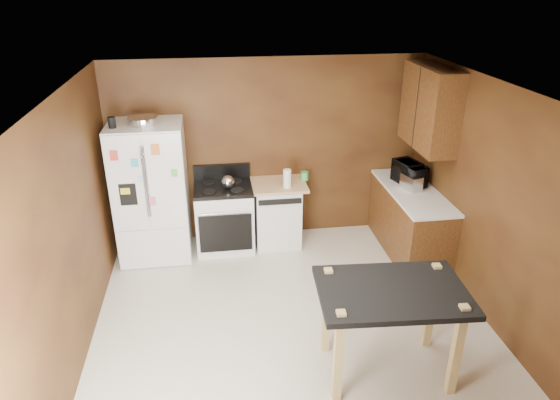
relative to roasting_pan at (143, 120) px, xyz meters
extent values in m
plane|color=beige|center=(1.55, -1.85, -1.84)|extent=(4.50, 4.50, 0.00)
plane|color=white|center=(1.55, -1.85, 0.66)|extent=(4.50, 4.50, 0.00)
plane|color=#563816|center=(1.55, 0.40, -0.59)|extent=(4.20, 0.00, 4.20)
plane|color=#563816|center=(-0.55, -1.85, -0.59)|extent=(0.00, 4.50, 4.50)
plane|color=#563816|center=(3.65, -1.85, -0.59)|extent=(0.00, 4.50, 4.50)
cylinder|color=silver|center=(0.00, 0.00, 0.00)|extent=(0.36, 0.36, 0.09)
cylinder|color=black|center=(-0.34, -0.12, 0.02)|extent=(0.09, 0.09, 0.13)
sphere|color=silver|center=(0.98, 0.00, -0.86)|extent=(0.17, 0.17, 0.17)
cylinder|color=white|center=(1.75, -0.05, -0.83)|extent=(0.11, 0.11, 0.24)
cylinder|color=#44B255|center=(2.02, 0.17, -0.90)|extent=(0.11, 0.11, 0.11)
cube|color=silver|center=(3.32, -0.37, -0.85)|extent=(0.23, 0.30, 0.19)
imported|color=black|center=(3.37, -0.17, -0.81)|extent=(0.44, 0.55, 0.27)
cube|color=white|center=(0.00, 0.02, -0.94)|extent=(0.90, 0.75, 1.80)
cube|color=white|center=(-0.22, -0.36, -0.66)|extent=(0.43, 0.02, 1.20)
cube|color=white|center=(0.23, -0.36, -0.66)|extent=(0.43, 0.02, 1.20)
cube|color=white|center=(0.00, -0.36, -1.56)|extent=(0.88, 0.02, 0.54)
cube|color=black|center=(-0.22, -0.37, -0.79)|extent=(0.20, 0.01, 0.28)
cylinder|color=silver|center=(-0.01, -0.39, -0.64)|extent=(0.02, 0.02, 0.90)
cylinder|color=silver|center=(0.02, -0.39, -0.64)|extent=(0.02, 0.02, 0.90)
cube|color=#CC3C30|center=(-0.32, -0.39, -0.29)|extent=(0.09, 0.00, 0.12)
cube|color=#30ADCD|center=(-0.10, -0.39, -0.39)|extent=(0.08, 0.00, 0.10)
cube|color=orange|center=(0.15, -0.39, -0.24)|extent=(0.10, 0.00, 0.13)
cube|color=#52BD43|center=(0.34, -0.39, -0.54)|extent=(0.07, 0.00, 0.09)
cube|color=yellow|center=(-0.25, -0.39, -0.74)|extent=(0.11, 0.00, 0.08)
cube|color=pink|center=(0.05, -0.39, -0.89)|extent=(0.08, 0.00, 0.11)
cube|color=white|center=(0.30, -0.39, -1.04)|extent=(0.09, 0.00, 0.10)
cube|color=#9DDDEC|center=(-0.05, -0.39, -0.59)|extent=(0.07, 0.00, 0.07)
cube|color=white|center=(0.91, 0.07, -1.42)|extent=(0.76, 0.65, 0.85)
cube|color=black|center=(0.91, 0.07, -0.97)|extent=(0.76, 0.65, 0.05)
cube|color=black|center=(0.91, 0.36, -0.84)|extent=(0.76, 0.06, 0.20)
cube|color=black|center=(0.91, -0.26, -1.46)|extent=(0.68, 0.02, 0.52)
cylinder|color=silver|center=(0.91, -0.27, -1.17)|extent=(0.62, 0.02, 0.02)
cylinder|color=black|center=(0.73, 0.23, -0.94)|extent=(0.17, 0.17, 0.02)
cylinder|color=black|center=(1.09, 0.23, -0.94)|extent=(0.17, 0.17, 0.02)
cylinder|color=black|center=(0.73, -0.09, -0.94)|extent=(0.17, 0.17, 0.02)
cylinder|color=black|center=(1.09, -0.09, -0.94)|extent=(0.17, 0.17, 0.02)
cube|color=white|center=(1.63, 0.10, -1.42)|extent=(0.60, 0.60, 0.85)
cube|color=black|center=(1.63, -0.21, -1.08)|extent=(0.56, 0.02, 0.07)
cube|color=tan|center=(1.63, 0.10, -0.97)|extent=(0.78, 0.62, 0.04)
cube|color=brown|center=(3.35, -0.40, -1.41)|extent=(0.60, 1.55, 0.86)
cube|color=white|center=(3.35, -0.40, -0.96)|extent=(0.63, 1.58, 0.04)
cube|color=brown|center=(3.48, -0.30, 0.11)|extent=(0.35, 1.05, 1.00)
cube|color=black|center=(3.30, -0.30, 0.11)|extent=(0.01, 0.01, 1.00)
cube|color=black|center=(2.31, -2.51, -0.96)|extent=(1.37, 0.96, 0.05)
cube|color=tan|center=(1.81, -2.15, -1.37)|extent=(0.08, 0.08, 0.94)
cube|color=tan|center=(2.85, -2.22, -1.37)|extent=(0.08, 0.08, 0.94)
cube|color=tan|center=(1.77, -2.79, -1.37)|extent=(0.08, 0.08, 0.94)
cube|color=tan|center=(2.81, -2.86, -1.37)|extent=(0.08, 0.08, 0.94)
camera|label=1|loc=(0.81, -6.00, 1.62)|focal=32.00mm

